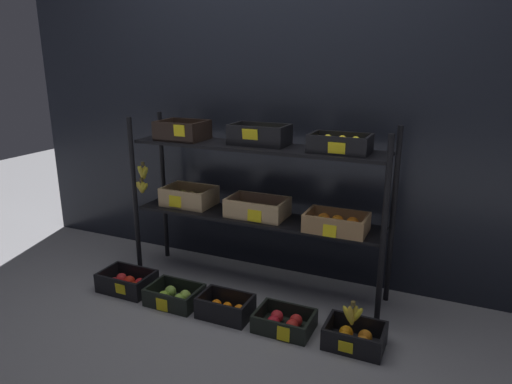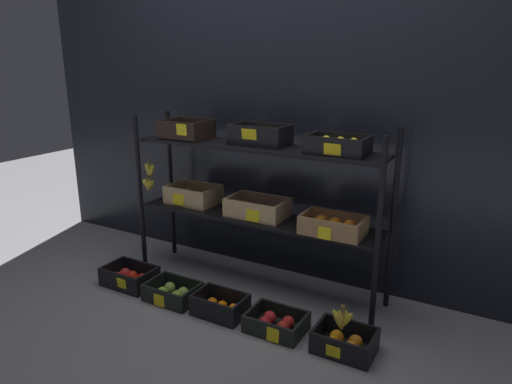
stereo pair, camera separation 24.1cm
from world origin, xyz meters
TOP-DOWN VIEW (x-y plane):
  - ground_plane at (0.00, 0.00)m, footprint 10.00×10.00m
  - storefront_wall at (0.00, 0.36)m, footprint 4.02×0.12m
  - display_rack at (-0.01, 0.00)m, footprint 1.74×0.36m
  - crate_ground_apple_red at (-0.73, -0.40)m, footprint 0.34×0.23m
  - crate_ground_apple_green at (-0.36, -0.41)m, footprint 0.32×0.23m
  - crate_ground_tangerine at (-0.01, -0.41)m, footprint 0.31×0.20m
  - crate_ground_right_apple_red at (0.35, -0.40)m, footprint 0.32×0.24m
  - crate_ground_orange at (0.74, -0.40)m, footprint 0.30×0.23m
  - banana_bunch_loose at (0.72, -0.40)m, footprint 0.12×0.05m

SIDE VIEW (x-z plane):
  - ground_plane at x=0.00m, z-range 0.00..0.00m
  - crate_ground_right_apple_red at x=0.35m, z-range -0.01..0.09m
  - crate_ground_apple_green at x=-0.36m, z-range -0.01..0.10m
  - crate_ground_orange at x=0.74m, z-range -0.01..0.11m
  - crate_ground_tangerine at x=-0.01m, z-range -0.02..0.11m
  - crate_ground_apple_red at x=-0.73m, z-range -0.01..0.11m
  - banana_bunch_loose at x=0.72m, z-range 0.11..0.25m
  - display_rack at x=-0.01m, z-range 0.17..1.25m
  - storefront_wall at x=0.00m, z-range 0.00..2.07m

